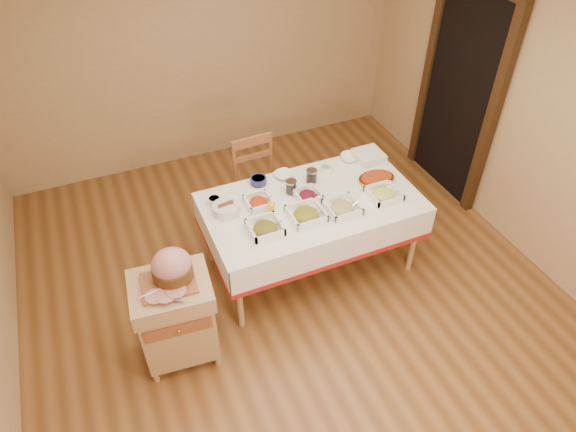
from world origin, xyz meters
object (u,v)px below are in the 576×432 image
(butcher_cart, at_px, (176,316))
(preserve_jar_right, at_px, (312,177))
(preserve_jar_left, at_px, (291,187))
(bread_basket, at_px, (226,209))
(dining_table, at_px, (311,215))
(plate_stack, at_px, (369,156))
(ham_on_board, at_px, (171,269))
(brass_platter, at_px, (376,179))
(mustard_bottle, at_px, (271,209))
(dining_chair, at_px, (260,186))

(butcher_cart, bearing_deg, preserve_jar_right, 27.01)
(preserve_jar_left, height_order, bread_basket, preserve_jar_left)
(dining_table, xyz_separation_m, plate_stack, (0.75, 0.35, 0.20))
(dining_table, xyz_separation_m, ham_on_board, (-1.29, -0.46, 0.32))
(plate_stack, xyz_separation_m, brass_platter, (-0.10, -0.32, -0.02))
(mustard_bottle, height_order, brass_platter, mustard_bottle)
(ham_on_board, relative_size, mustard_bottle, 2.47)
(bread_basket, bearing_deg, preserve_jar_right, 7.52)
(bread_basket, height_order, plate_stack, bread_basket)
(butcher_cart, relative_size, preserve_jar_right, 6.42)
(bread_basket, xyz_separation_m, plate_stack, (1.47, 0.22, -0.00))
(plate_stack, bearing_deg, butcher_cart, -157.97)
(ham_on_board, distance_m, preserve_jar_right, 1.58)
(dining_table, distance_m, ham_on_board, 1.41)
(ham_on_board, height_order, preserve_jar_right, ham_on_board)
(butcher_cart, bearing_deg, mustard_bottle, 25.38)
(dining_table, relative_size, dining_chair, 1.87)
(butcher_cart, bearing_deg, plate_stack, 22.03)
(dining_table, relative_size, plate_stack, 7.24)
(preserve_jar_right, bearing_deg, plate_stack, 9.50)
(ham_on_board, xyz_separation_m, preserve_jar_right, (1.41, 0.71, -0.10))
(ham_on_board, bearing_deg, mustard_bottle, 24.73)
(butcher_cart, relative_size, bread_basket, 3.59)
(ham_on_board, distance_m, bread_basket, 0.84)
(butcher_cart, xyz_separation_m, preserve_jar_right, (1.45, 0.74, 0.36))
(preserve_jar_left, relative_size, brass_platter, 0.37)
(dining_table, relative_size, butcher_cart, 2.27)
(ham_on_board, bearing_deg, bread_basket, 45.77)
(plate_stack, distance_m, brass_platter, 0.34)
(brass_platter, bearing_deg, plate_stack, 72.04)
(brass_platter, bearing_deg, dining_table, -176.88)
(ham_on_board, xyz_separation_m, mustard_bottle, (0.91, 0.42, -0.08))
(dining_table, relative_size, bread_basket, 8.15)
(dining_chair, bearing_deg, dining_table, -72.33)
(dining_table, relative_size, mustard_bottle, 11.30)
(ham_on_board, height_order, mustard_bottle, ham_on_board)
(butcher_cart, bearing_deg, ham_on_board, 38.12)
(preserve_jar_right, relative_size, mustard_bottle, 0.78)
(butcher_cart, distance_m, preserve_jar_left, 1.44)
(preserve_jar_left, distance_m, bread_basket, 0.60)
(preserve_jar_left, height_order, mustard_bottle, mustard_bottle)
(preserve_jar_right, bearing_deg, bread_basket, -172.48)
(dining_table, height_order, bread_basket, bread_basket)
(ham_on_board, bearing_deg, dining_table, 19.54)
(ham_on_board, relative_size, plate_stack, 1.58)
(dining_chair, bearing_deg, ham_on_board, -133.16)
(brass_platter, bearing_deg, ham_on_board, -165.73)
(mustard_bottle, bearing_deg, butcher_cart, -154.62)
(ham_on_board, distance_m, mustard_bottle, 1.00)
(preserve_jar_left, bearing_deg, dining_chair, 101.56)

